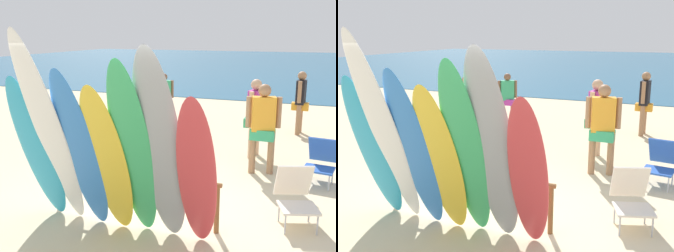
# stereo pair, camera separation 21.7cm
# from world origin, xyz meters

# --- Properties ---
(ground) EXTENTS (60.00, 60.00, 0.00)m
(ground) POSITION_xyz_m (0.00, 14.00, 0.00)
(ground) COLOR beige
(ocean_water) EXTENTS (60.00, 40.00, 0.02)m
(ocean_water) POSITION_xyz_m (0.00, 30.67, 0.01)
(ocean_water) COLOR #235B7F
(ocean_water) RESTS_ON ground
(surfboard_rack) EXTENTS (2.61, 0.07, 0.71)m
(surfboard_rack) POSITION_xyz_m (0.00, 0.00, 0.54)
(surfboard_rack) COLOR brown
(surfboard_rack) RESTS_ON ground
(surfboard_teal_0) EXTENTS (0.64, 0.87, 2.12)m
(surfboard_teal_0) POSITION_xyz_m (-1.10, -0.60, 1.06)
(surfboard_teal_0) COLOR #289EC6
(surfboard_teal_0) RESTS_ON ground
(surfboard_white_1) EXTENTS (0.53, 1.14, 2.69)m
(surfboard_white_1) POSITION_xyz_m (-0.76, -0.76, 1.35)
(surfboard_white_1) COLOR white
(surfboard_white_1) RESTS_ON ground
(surfboard_blue_2) EXTENTS (0.61, 0.90, 2.24)m
(surfboard_blue_2) POSITION_xyz_m (-0.37, -0.67, 1.12)
(surfboard_blue_2) COLOR #337AD1
(surfboard_blue_2) RESTS_ON ground
(surfboard_yellow_3) EXTENTS (0.60, 0.82, 2.06)m
(surfboard_yellow_3) POSITION_xyz_m (0.00, -0.65, 1.03)
(surfboard_yellow_3) COLOR yellow
(surfboard_yellow_3) RESTS_ON ground
(surfboard_green_4) EXTENTS (0.53, 0.98, 2.38)m
(surfboard_green_4) POSITION_xyz_m (0.36, -0.66, 1.19)
(surfboard_green_4) COLOR #38B266
(surfboard_green_4) RESTS_ON ground
(surfboard_grey_5) EXTENTS (0.59, 0.92, 2.52)m
(surfboard_grey_5) POSITION_xyz_m (0.72, -0.65, 1.26)
(surfboard_grey_5) COLOR #999EA3
(surfboard_grey_5) RESTS_ON ground
(surfboard_red_6) EXTENTS (0.53, 0.84, 2.00)m
(surfboard_red_6) POSITION_xyz_m (1.15, -0.62, 1.00)
(surfboard_red_6) COLOR #D13D42
(surfboard_red_6) RESTS_ON ground
(beachgoer_by_water) EXTENTS (0.43, 0.62, 1.65)m
(beachgoer_by_water) POSITION_xyz_m (-1.88, 3.49, 0.95)
(beachgoer_by_water) COLOR #9E704C
(beachgoer_by_water) RESTS_ON ground
(beachgoer_midbeach) EXTENTS (0.49, 0.36, 1.47)m
(beachgoer_midbeach) POSITION_xyz_m (-1.85, 5.81, 0.85)
(beachgoer_midbeach) COLOR brown
(beachgoer_midbeach) RESTS_ON ground
(beachgoer_near_rack) EXTENTS (0.43, 0.62, 1.67)m
(beachgoer_near_rack) POSITION_xyz_m (1.10, 3.62, 0.96)
(beachgoer_near_rack) COLOR tan
(beachgoer_near_rack) RESTS_ON ground
(beachgoer_photographing) EXTENTS (0.63, 0.32, 1.70)m
(beachgoer_photographing) POSITION_xyz_m (1.42, 2.61, 0.98)
(beachgoer_photographing) COLOR #9E704C
(beachgoer_photographing) RESTS_ON ground
(beachgoer_strolling) EXTENTS (0.42, 0.62, 1.63)m
(beachgoer_strolling) POSITION_xyz_m (1.85, 6.09, 0.94)
(beachgoer_strolling) COLOR #9E704C
(beachgoer_strolling) RESTS_ON ground
(beach_chair_red) EXTENTS (0.70, 0.81, 0.82)m
(beach_chair_red) POSITION_xyz_m (2.18, 0.71, 0.43)
(beach_chair_red) COLOR #B7B7BC
(beach_chair_red) RESTS_ON ground
(beach_chair_blue) EXTENTS (0.60, 0.80, 0.79)m
(beach_chair_blue) POSITION_xyz_m (2.48, 2.53, 0.42)
(beach_chair_blue) COLOR #B7B7BC
(beach_chair_blue) RESTS_ON ground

